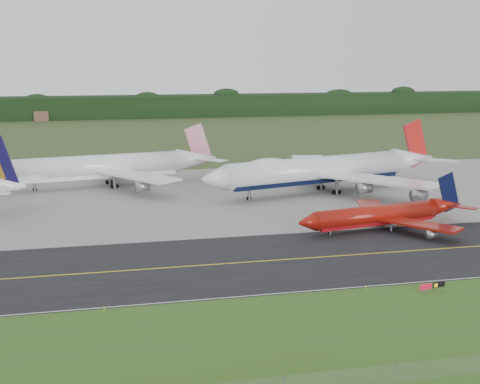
% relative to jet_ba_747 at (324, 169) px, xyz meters
% --- Properties ---
extents(ground, '(600.00, 600.00, 0.00)m').
position_rel_jet_ba_747_xyz_m(ground, '(-21.04, -48.14, -5.86)').
color(ground, '#324520').
rests_on(ground, ground).
extents(grass_verge, '(400.00, 30.00, 0.01)m').
position_rel_jet_ba_747_xyz_m(grass_verge, '(-21.04, -83.14, -5.86)').
color(grass_verge, '#37581A').
rests_on(grass_verge, ground).
extents(taxiway, '(400.00, 32.00, 0.02)m').
position_rel_jet_ba_747_xyz_m(taxiway, '(-21.04, -52.14, -5.85)').
color(taxiway, black).
rests_on(taxiway, ground).
extents(apron, '(400.00, 78.00, 0.01)m').
position_rel_jet_ba_747_xyz_m(apron, '(-21.04, 2.86, -5.86)').
color(apron, gray).
rests_on(apron, ground).
extents(taxiway_centreline, '(400.00, 0.40, 0.00)m').
position_rel_jet_ba_747_xyz_m(taxiway_centreline, '(-21.04, -52.14, -5.83)').
color(taxiway_centreline, gold).
rests_on(taxiway_centreline, taxiway).
extents(taxiway_edge_line, '(400.00, 0.25, 0.00)m').
position_rel_jet_ba_747_xyz_m(taxiway_edge_line, '(-21.04, -67.64, -5.83)').
color(taxiway_edge_line, silver).
rests_on(taxiway_edge_line, taxiway).
extents(perimeter_fence, '(320.00, 0.10, 320.00)m').
position_rel_jet_ba_747_xyz_m(perimeter_fence, '(-21.04, -96.14, -4.76)').
color(perimeter_fence, slate).
rests_on(perimeter_fence, ground).
extents(horizon_treeline, '(700.00, 25.00, 12.00)m').
position_rel_jet_ba_747_xyz_m(horizon_treeline, '(-21.04, 225.62, -0.39)').
color(horizon_treeline, black).
rests_on(horizon_treeline, ground).
extents(jet_ba_747, '(67.69, 55.00, 17.23)m').
position_rel_jet_ba_747_xyz_m(jet_ba_747, '(0.00, 0.00, 0.00)').
color(jet_ba_747, silver).
rests_on(jet_ba_747, ground).
extents(jet_red_737, '(37.87, 30.46, 10.26)m').
position_rel_jet_ba_747_xyz_m(jet_red_737, '(-0.62, -36.66, -3.03)').
color(jet_red_737, maroon).
rests_on(jet_red_737, ground).
extents(jet_star_tail, '(59.10, 48.91, 15.61)m').
position_rel_jet_ba_747_xyz_m(jet_star_tail, '(-51.50, 20.50, -0.66)').
color(jet_star_tail, silver).
rests_on(jet_star_tail, ground).
extents(taxiway_sign, '(4.30, 0.94, 1.45)m').
position_rel_jet_ba_747_xyz_m(taxiway_sign, '(-9.68, -72.13, -4.84)').
color(taxiway_sign, slate).
rests_on(taxiway_sign, ground).
extents(edge_marker_left, '(0.16, 0.16, 0.50)m').
position_rel_jet_ba_747_xyz_m(edge_marker_left, '(-55.85, -68.64, -5.61)').
color(edge_marker_left, yellow).
rests_on(edge_marker_left, ground).
extents(edge_marker_center, '(0.16, 0.16, 0.50)m').
position_rel_jet_ba_747_xyz_m(edge_marker_center, '(-18.38, -68.64, -5.61)').
color(edge_marker_center, yellow).
rests_on(edge_marker_center, ground).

